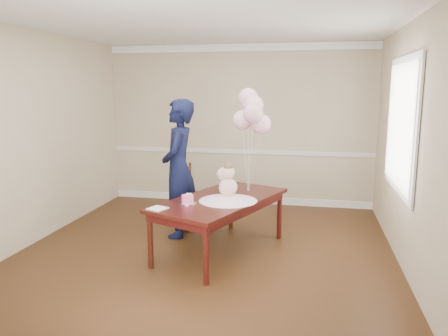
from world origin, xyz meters
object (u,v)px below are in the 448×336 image
dining_chair_seat (198,202)px  woman (179,169)px  dining_table_top (221,200)px  birthday_cake (188,199)px

dining_chair_seat → woman: bearing=-128.6°
dining_table_top → dining_chair_seat: size_ratio=4.46×
dining_table_top → birthday_cake: birthday_cake is taller
dining_table_top → woman: size_ratio=0.98×
dining_table_top → dining_chair_seat: dining_table_top is taller
dining_chair_seat → woman: (-0.21, -0.20, 0.50)m
birthday_cake → woman: 0.92m
woman → dining_chair_seat: bearing=128.7°
dining_table_top → woman: bearing=164.5°
dining_table_top → dining_chair_seat: (-0.47, 0.72, -0.24)m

